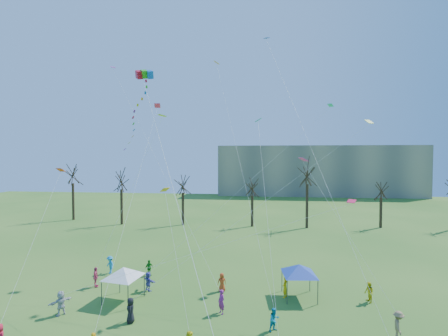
# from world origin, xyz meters

# --- Properties ---
(distant_building) EXTENTS (60.00, 14.00, 15.00)m
(distant_building) POSITION_xyz_m (22.00, 82.00, 7.50)
(distant_building) COLOR gray
(distant_building) RESTS_ON ground
(bare_tree_row) EXTENTS (70.81, 8.48, 11.36)m
(bare_tree_row) POSITION_xyz_m (-1.26, 36.08, 7.00)
(bare_tree_row) COLOR black
(bare_tree_row) RESTS_ON ground
(big_box_kite) EXTENTS (5.34, 7.79, 23.43)m
(big_box_kite) POSITION_xyz_m (-6.33, 8.87, 15.23)
(big_box_kite) COLOR red
(big_box_kite) RESTS_ON ground
(canopy_tent_white) EXTENTS (3.64, 3.64, 2.77)m
(canopy_tent_white) POSITION_xyz_m (-7.19, 7.33, 2.35)
(canopy_tent_white) COLOR #3F3F44
(canopy_tent_white) RESTS_ON ground
(canopy_tent_blue) EXTENTS (3.74, 3.74, 2.81)m
(canopy_tent_blue) POSITION_xyz_m (7.18, 9.43, 2.38)
(canopy_tent_blue) COLOR #3F3F44
(canopy_tent_blue) RESTS_ON ground
(festival_crowd) EXTENTS (25.51, 14.00, 1.84)m
(festival_crowd) POSITION_xyz_m (-1.19, 5.72, 0.86)
(festival_crowd) COLOR red
(festival_crowd) RESTS_ON ground
(small_kites_aloft) EXTENTS (26.68, 18.05, 33.84)m
(small_kites_aloft) POSITION_xyz_m (0.54, 11.26, 13.97)
(small_kites_aloft) COLOR #EC380C
(small_kites_aloft) RESTS_ON ground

